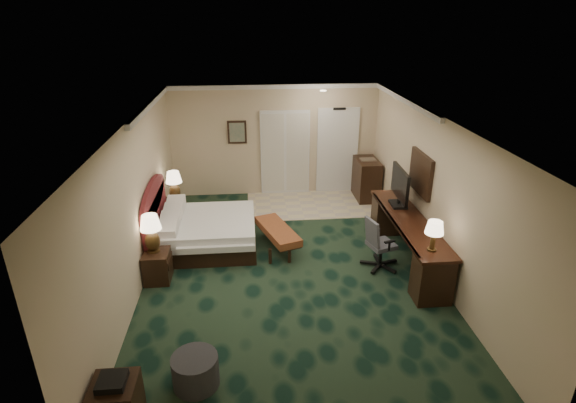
{
  "coord_description": "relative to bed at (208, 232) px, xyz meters",
  "views": [
    {
      "loc": [
        -0.66,
        -6.84,
        4.29
      ],
      "look_at": [
        0.03,
        0.6,
        1.09
      ],
      "focal_mm": 28.0,
      "sensor_mm": 36.0,
      "label": 1
    }
  ],
  "objects": [
    {
      "name": "crown_molding",
      "position": [
        1.49,
        -1.08,
        2.36
      ],
      "size": [
        5.0,
        7.5,
        0.1
      ],
      "primitive_type": null,
      "color": "white",
      "rests_on": "wall_back"
    },
    {
      "name": "lamp_far",
      "position": [
        -0.75,
        1.14,
        0.56
      ],
      "size": [
        0.38,
        0.38,
        0.64
      ],
      "primitive_type": null,
      "rotation": [
        0.0,
        0.0,
        -0.13
      ],
      "color": "black",
      "rests_on": "nightstand_far"
    },
    {
      "name": "lamp_near",
      "position": [
        -0.82,
        -1.1,
        0.58
      ],
      "size": [
        0.4,
        0.4,
        0.66
      ],
      "primitive_type": null,
      "rotation": [
        0.0,
        0.0,
        -0.14
      ],
      "color": "black",
      "rests_on": "nightstand_near"
    },
    {
      "name": "tv",
      "position": [
        3.65,
        -0.29,
        0.92
      ],
      "size": [
        0.12,
        0.95,
        0.74
      ],
      "primitive_type": "cube",
      "rotation": [
        0.0,
        0.0,
        -0.04
      ],
      "color": "black",
      "rests_on": "desk"
    },
    {
      "name": "wall_back",
      "position": [
        1.49,
        2.67,
        1.06
      ],
      "size": [
        5.0,
        0.0,
        2.7
      ],
      "primitive_type": "cube",
      "color": "beige",
      "rests_on": "ground"
    },
    {
      "name": "bed_bench",
      "position": [
        1.34,
        -0.23,
        -0.07
      ],
      "size": [
        0.86,
        1.39,
        0.44
      ],
      "primitive_type": "cube",
      "rotation": [
        0.0,
        0.0,
        0.33
      ],
      "color": "brown",
      "rests_on": "ground"
    },
    {
      "name": "ceiling",
      "position": [
        1.49,
        -1.08,
        2.41
      ],
      "size": [
        5.0,
        7.5,
        0.0
      ],
      "primitive_type": "cube",
      "color": "white",
      "rests_on": "wall_back"
    },
    {
      "name": "desk_lamp",
      "position": [
        3.62,
        -2.03,
        0.8
      ],
      "size": [
        0.3,
        0.3,
        0.51
      ],
      "primitive_type": null,
      "rotation": [
        0.0,
        0.0,
        -0.03
      ],
      "color": "black",
      "rests_on": "desk"
    },
    {
      "name": "side_table",
      "position": [
        -0.73,
        -4.06,
        -0.02
      ],
      "size": [
        0.5,
        0.5,
        0.54
      ],
      "primitive_type": "cube",
      "color": "black",
      "rests_on": "ground"
    },
    {
      "name": "wall_right",
      "position": [
        3.99,
        -1.08,
        1.06
      ],
      "size": [
        0.0,
        7.5,
        2.7
      ],
      "primitive_type": "cube",
      "color": "beige",
      "rests_on": "ground"
    },
    {
      "name": "closet_doors",
      "position": [
        1.74,
        2.63,
        0.76
      ],
      "size": [
        1.2,
        0.06,
        2.1
      ],
      "primitive_type": "cube",
      "color": "silver",
      "rests_on": "ground"
    },
    {
      "name": "tile_patch",
      "position": [
        2.39,
        1.82,
        -0.28
      ],
      "size": [
        3.2,
        1.7,
        0.01
      ],
      "primitive_type": "cube",
      "color": "beige",
      "rests_on": "ground"
    },
    {
      "name": "bed",
      "position": [
        0.0,
        0.0,
        0.0
      ],
      "size": [
        1.82,
        1.69,
        0.58
      ],
      "primitive_type": "cube",
      "color": "white",
      "rests_on": "ground"
    },
    {
      "name": "nightstand_far",
      "position": [
        -0.78,
        1.08,
        -0.02
      ],
      "size": [
        0.42,
        0.49,
        0.53
      ],
      "primitive_type": "cube",
      "color": "black",
      "rests_on": "ground"
    },
    {
      "name": "headboard",
      "position": [
        -0.95,
        -0.08,
        0.41
      ],
      "size": [
        0.12,
        2.0,
        1.4
      ],
      "primitive_type": null,
      "color": "#4E1617",
      "rests_on": "ground"
    },
    {
      "name": "wall_left",
      "position": [
        -1.01,
        -1.08,
        1.06
      ],
      "size": [
        0.0,
        7.5,
        2.7
      ],
      "primitive_type": "cube",
      "color": "beige",
      "rests_on": "ground"
    },
    {
      "name": "ottoman",
      "position": [
        0.09,
        -3.59,
        -0.08
      ],
      "size": [
        0.67,
        0.67,
        0.41
      ],
      "primitive_type": "cylinder",
      "rotation": [
        0.0,
        0.0,
        -0.18
      ],
      "color": "#28272D",
      "rests_on": "ground"
    },
    {
      "name": "wall_mirror",
      "position": [
        3.95,
        -0.48,
        1.26
      ],
      "size": [
        0.05,
        0.95,
        0.75
      ],
      "primitive_type": "cube",
      "color": "white",
      "rests_on": "wall_right"
    },
    {
      "name": "desk",
      "position": [
        3.65,
        -0.93,
        0.13
      ],
      "size": [
        0.63,
        2.91,
        0.84
      ],
      "primitive_type": "cube",
      "color": "black",
      "rests_on": "ground"
    },
    {
      "name": "wall_front",
      "position": [
        1.49,
        -4.83,
        1.06
      ],
      "size": [
        5.0,
        0.0,
        2.7
      ],
      "primitive_type": "cube",
      "color": "beige",
      "rests_on": "ground"
    },
    {
      "name": "floor",
      "position": [
        1.49,
        -1.08,
        -0.29
      ],
      "size": [
        5.0,
        7.5,
        0.0
      ],
      "primitive_type": "cube",
      "color": "black",
      "rests_on": "ground"
    },
    {
      "name": "wall_art",
      "position": [
        0.59,
        2.63,
        1.31
      ],
      "size": [
        0.45,
        0.06,
        0.55
      ],
      "primitive_type": "cube",
      "color": "#506E63",
      "rests_on": "wall_back"
    },
    {
      "name": "nightstand_near",
      "position": [
        -0.78,
        -1.16,
        -0.02
      ],
      "size": [
        0.43,
        0.49,
        0.53
      ],
      "primitive_type": "cube",
      "color": "black",
      "rests_on": "ground"
    },
    {
      "name": "entry_door",
      "position": [
        3.04,
        2.64,
        0.76
      ],
      "size": [
        1.02,
        0.06,
        2.18
      ],
      "primitive_type": "cube",
      "color": "white",
      "rests_on": "ground"
    },
    {
      "name": "minibar",
      "position": [
        3.68,
        2.12,
        0.2
      ],
      "size": [
        0.51,
        0.92,
        0.97
      ],
      "primitive_type": "cube",
      "color": "black",
      "rests_on": "ground"
    },
    {
      "name": "desk_chair",
      "position": [
        3.13,
        -1.08,
        0.2
      ],
      "size": [
        0.7,
        0.67,
        0.97
      ],
      "primitive_type": null,
      "rotation": [
        0.0,
        0.0,
        0.29
      ],
      "color": "#444450",
      "rests_on": "ground"
    }
  ]
}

